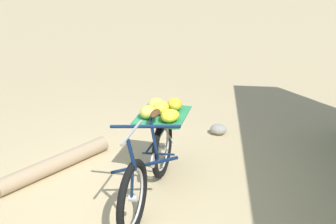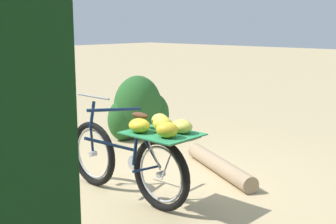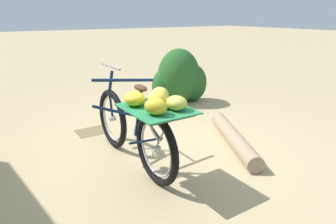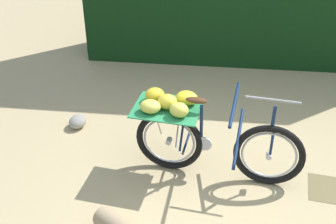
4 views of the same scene
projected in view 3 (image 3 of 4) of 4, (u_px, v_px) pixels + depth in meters
The scene contains 5 objects.
ground_plane at pixel (145, 154), 3.63m from camera, with size 60.00×60.00×0.00m, color tan.
bicycle at pixel (137, 124), 3.16m from camera, with size 0.71×1.78×1.03m.
fallen_log at pixel (234, 138), 3.85m from camera, with size 0.20×0.20×1.50m, color #9E8466.
shrub_cluster at pixel (179, 79), 5.64m from camera, with size 1.06×0.72×1.01m.
leaf_litter_patch at pixel (92, 131), 4.33m from camera, with size 0.44×0.36×0.01m, color olive.
Camera 3 is at (1.55, 2.93, 1.60)m, focal length 32.43 mm.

